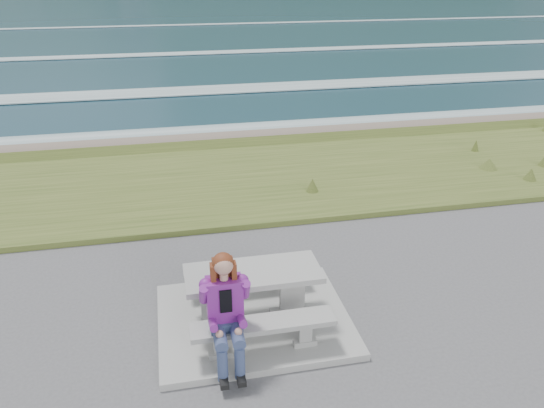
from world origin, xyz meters
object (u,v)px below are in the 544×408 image
(bench_landward, at_px, (263,328))
(bench_seaward, at_px, (245,269))
(picnic_table, at_px, (253,281))
(seated_woman, at_px, (227,328))

(bench_landward, height_order, bench_seaward, same)
(picnic_table, relative_size, bench_seaward, 1.00)
(bench_landward, bearing_deg, bench_seaward, 90.00)
(picnic_table, relative_size, seated_woman, 1.23)
(picnic_table, height_order, bench_landward, picnic_table)
(bench_landward, xyz_separation_m, bench_seaward, (0.00, 1.40, 0.00))
(picnic_table, xyz_separation_m, bench_seaward, (0.00, 0.70, -0.23))
(bench_landward, xyz_separation_m, seated_woman, (-0.46, -0.14, 0.19))
(bench_landward, bearing_deg, picnic_table, 90.00)
(bench_landward, relative_size, seated_woman, 1.23)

